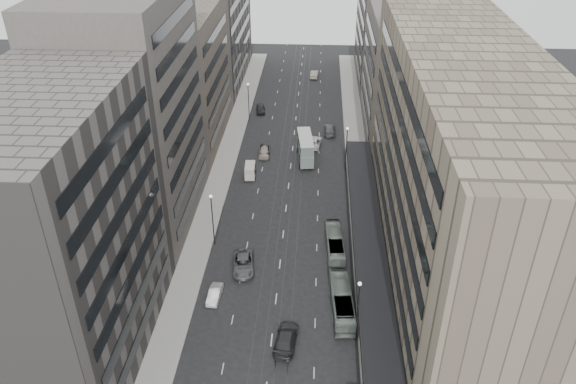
% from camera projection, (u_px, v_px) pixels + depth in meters
% --- Properties ---
extents(ground, '(220.00, 220.00, 0.00)m').
position_uv_depth(ground, '(275.00, 304.00, 70.04)').
color(ground, black).
rests_on(ground, ground).
extents(sidewalk_right, '(4.00, 125.00, 0.15)m').
position_uv_depth(sidewalk_right, '(357.00, 163.00, 101.37)').
color(sidewalk_right, gray).
rests_on(sidewalk_right, ground).
extents(sidewalk_left, '(4.00, 125.00, 0.15)m').
position_uv_depth(sidewalk_left, '(226.00, 160.00, 102.54)').
color(sidewalk_left, gray).
rests_on(sidewalk_left, ground).
extents(department_store, '(19.20, 60.00, 30.00)m').
position_uv_depth(department_store, '(455.00, 174.00, 68.02)').
color(department_store, gray).
rests_on(department_store, ground).
extents(building_right_mid, '(15.00, 28.00, 24.00)m').
position_uv_depth(building_right_mid, '(408.00, 74.00, 107.05)').
color(building_right_mid, '#524C47').
rests_on(building_right_mid, ground).
extents(building_right_far, '(15.00, 32.00, 28.00)m').
position_uv_depth(building_right_far, '(393.00, 22.00, 131.58)').
color(building_right_far, '#5C5853').
rests_on(building_right_far, ground).
extents(building_left_a, '(15.00, 28.00, 30.00)m').
position_uv_depth(building_left_a, '(55.00, 239.00, 56.45)').
color(building_left_a, '#5C5853').
rests_on(building_left_a, ground).
extents(building_left_b, '(15.00, 26.00, 34.00)m').
position_uv_depth(building_left_b, '(131.00, 113.00, 78.42)').
color(building_left_b, '#524C47').
rests_on(building_left_b, ground).
extents(building_left_c, '(15.00, 28.00, 25.00)m').
position_uv_depth(building_left_c, '(178.00, 78.00, 103.77)').
color(building_left_c, '#675D50').
rests_on(building_left_c, ground).
extents(building_left_d, '(15.00, 38.00, 28.00)m').
position_uv_depth(building_left_d, '(209.00, 23.00, 131.11)').
color(building_left_d, '#5C5853').
rests_on(building_left_d, ground).
extents(lamp_right_near, '(0.44, 0.44, 8.32)m').
position_uv_depth(lamp_right_near, '(358.00, 304.00, 62.59)').
color(lamp_right_near, '#262628').
rests_on(lamp_right_near, ground).
extents(lamp_right_far, '(0.44, 0.44, 8.32)m').
position_uv_depth(lamp_right_far, '(347.00, 144.00, 96.68)').
color(lamp_right_far, '#262628').
rests_on(lamp_right_far, ground).
extents(lamp_left_near, '(0.44, 0.44, 8.32)m').
position_uv_depth(lamp_left_near, '(212.00, 214.00, 78.02)').
color(lamp_left_near, '#262628').
rests_on(lamp_left_near, ground).
extents(lamp_left_far, '(0.44, 0.44, 8.32)m').
position_uv_depth(lamp_left_far, '(248.00, 98.00, 114.67)').
color(lamp_left_far, '#262628').
rests_on(lamp_left_far, ground).
extents(bus_near, '(3.17, 10.53, 2.89)m').
position_uv_depth(bus_near, '(342.00, 301.00, 68.46)').
color(bus_near, gray).
rests_on(bus_near, ground).
extents(bus_far, '(2.80, 9.78, 2.69)m').
position_uv_depth(bus_far, '(335.00, 244.00, 78.50)').
color(bus_far, gray).
rests_on(bus_far, ground).
extents(double_decker, '(3.46, 8.78, 4.68)m').
position_uv_depth(double_decker, '(305.00, 148.00, 101.34)').
color(double_decker, gray).
rests_on(double_decker, ground).
extents(panel_van, '(2.06, 3.87, 2.38)m').
position_uv_depth(panel_van, '(250.00, 171.00, 96.57)').
color(panel_van, silver).
rests_on(panel_van, ground).
extents(sedan_1, '(1.67, 4.15, 1.34)m').
position_uv_depth(sedan_1, '(215.00, 294.00, 70.63)').
color(sedan_1, white).
rests_on(sedan_1, ground).
extents(sedan_2, '(3.56, 6.38, 1.69)m').
position_uv_depth(sedan_2, '(243.00, 264.00, 75.55)').
color(sedan_2, '#5B5B5E').
rests_on(sedan_2, ground).
extents(sedan_3, '(3.04, 6.12, 1.71)m').
position_uv_depth(sedan_3, '(286.00, 338.00, 63.98)').
color(sedan_3, '#29292C').
rests_on(sedan_3, ground).
extents(sedan_4, '(2.16, 5.03, 1.69)m').
position_uv_depth(sedan_4, '(264.00, 151.00, 103.78)').
color(sedan_4, '#B3A595').
rests_on(sedan_4, ground).
extents(sedan_5, '(1.98, 4.82, 1.55)m').
position_uv_depth(sedan_5, '(265.00, 150.00, 104.23)').
color(sedan_5, black).
rests_on(sedan_5, ground).
extents(sedan_6, '(3.34, 6.08, 1.61)m').
position_uv_depth(sedan_6, '(314.00, 142.00, 107.11)').
color(sedan_6, silver).
rests_on(sedan_6, ground).
extents(sedan_7, '(2.34, 5.62, 1.62)m').
position_uv_depth(sedan_7, '(330.00, 129.00, 111.99)').
color(sedan_7, '#535355').
rests_on(sedan_7, ground).
extents(sedan_8, '(2.43, 4.80, 1.57)m').
position_uv_depth(sedan_8, '(261.00, 109.00, 120.93)').
color(sedan_8, black).
rests_on(sedan_8, ground).
extents(sedan_9, '(2.02, 5.16, 1.67)m').
position_uv_depth(sedan_9, '(314.00, 74.00, 139.59)').
color(sedan_9, gray).
rests_on(sedan_9, ground).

